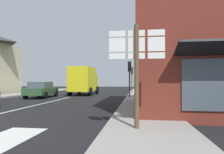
# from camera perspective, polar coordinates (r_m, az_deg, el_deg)

# --- Properties ---
(ground_plane) EXTENTS (80.00, 80.00, 0.00)m
(ground_plane) POSITION_cam_1_polar(r_m,az_deg,el_deg) (17.16, -14.56, -6.30)
(ground_plane) COLOR black
(sidewalk_right) EXTENTS (2.68, 44.00, 0.14)m
(sidewalk_right) POSITION_cam_1_polar(r_m,az_deg,el_deg) (13.93, 8.83, -7.22)
(sidewalk_right) COLOR gray
(sidewalk_right) RESTS_ON ground
(lane_centre_stripe) EXTENTS (0.16, 12.00, 0.01)m
(lane_centre_stripe) POSITION_cam_1_polar(r_m,az_deg,el_deg) (13.55, -20.96, -7.59)
(lane_centre_stripe) COLOR silver
(lane_centre_stripe) RESTS_ON ground
(lane_turn_arrow) EXTENTS (1.20, 2.20, 0.01)m
(lane_turn_arrow) POSITION_cam_1_polar(r_m,az_deg,el_deg) (6.14, -28.00, -15.39)
(lane_turn_arrow) COLOR silver
(lane_turn_arrow) RESTS_ON ground
(sedan_far) EXTENTS (2.20, 4.31, 1.47)m
(sedan_far) POSITION_cam_1_polar(r_m,az_deg,el_deg) (19.43, -19.83, -3.43)
(sedan_far) COLOR #2D5133
(sedan_far) RESTS_ON ground
(delivery_truck) EXTENTS (2.50, 5.01, 3.05)m
(delivery_truck) POSITION_cam_1_polar(r_m,az_deg,el_deg) (22.20, -8.21, -0.91)
(delivery_truck) COLOR yellow
(delivery_truck) RESTS_ON ground
(route_sign_post) EXTENTS (1.66, 0.14, 3.20)m
(route_sign_post) POSITION_cam_1_polar(r_m,az_deg,el_deg) (5.86, 7.16, 3.49)
(route_sign_post) COLOR brown
(route_sign_post) RESTS_ON ground
(traffic_light_far_right) EXTENTS (0.30, 0.49, 3.31)m
(traffic_light_far_right) POSITION_cam_1_polar(r_m,az_deg,el_deg) (24.90, 5.81, 0.88)
(traffic_light_far_right) COLOR #47474C
(traffic_light_far_right) RESTS_ON ground
(traffic_light_near_right) EXTENTS (0.30, 0.49, 3.29)m
(traffic_light_near_right) POSITION_cam_1_polar(r_m,az_deg,el_deg) (17.59, 5.12, 1.73)
(traffic_light_near_right) COLOR #47474C
(traffic_light_near_right) RESTS_ON ground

